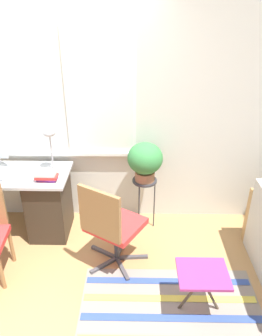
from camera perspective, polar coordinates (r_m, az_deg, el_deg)
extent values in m
plane|color=tan|center=(3.74, -15.99, -13.14)|extent=(14.00, 14.00, 0.00)
cube|color=silver|center=(3.67, -15.94, 10.31)|extent=(9.00, 0.06, 2.70)
cube|color=white|center=(3.62, -17.56, 12.22)|extent=(0.73, 0.02, 1.36)
cube|color=white|center=(3.61, -17.61, 12.18)|extent=(0.66, 0.01, 1.29)
cube|color=white|center=(3.46, -5.32, 12.69)|extent=(0.73, 0.02, 1.36)
cube|color=white|center=(3.45, -5.34, 12.65)|extent=(0.66, 0.01, 1.29)
cube|color=white|center=(3.74, -10.63, 2.70)|extent=(1.54, 0.11, 0.04)
cube|color=#33281E|center=(3.73, -13.98, -6.17)|extent=(0.40, 0.51, 0.71)
ellipsoid|color=slate|center=(3.53, -21.82, -1.91)|extent=(0.03, 0.06, 0.03)
cylinder|color=#ADADB2|center=(3.59, -13.32, -0.17)|extent=(0.16, 0.16, 0.01)
cylinder|color=#ADADB2|center=(3.51, -13.66, 2.68)|extent=(0.02, 0.02, 0.38)
ellipsoid|color=#ADADB2|center=(3.42, -14.06, 5.98)|extent=(0.13, 0.13, 0.08)
cube|color=purple|center=(3.40, -14.41, -1.75)|extent=(0.20, 0.13, 0.03)
cube|color=red|center=(3.38, -14.49, -1.44)|extent=(0.22, 0.12, 0.03)
cube|color=white|center=(3.38, -14.70, -0.87)|extent=(0.21, 0.14, 0.03)
cylinder|color=olive|center=(3.28, -21.72, -16.31)|extent=(0.04, 0.04, 0.41)
cylinder|color=olive|center=(3.52, -20.14, -12.42)|extent=(0.04, 0.04, 0.41)
cube|color=#47474C|center=(3.54, -4.70, -14.39)|extent=(0.29, 0.20, 0.03)
cube|color=#47474C|center=(3.40, -4.73, -16.51)|extent=(0.27, 0.24, 0.03)
cube|color=#47474C|center=(3.36, -1.55, -17.11)|extent=(0.16, 0.31, 0.03)
cube|color=#47474C|center=(3.47, 0.23, -15.27)|extent=(0.32, 0.06, 0.03)
cube|color=#47474C|center=(3.58, -1.75, -13.69)|extent=(0.11, 0.32, 0.03)
cylinder|color=#333338|center=(3.33, -2.58, -12.79)|extent=(0.04, 0.04, 0.38)
cube|color=red|center=(3.19, -2.66, -9.78)|extent=(0.64, 0.63, 0.06)
cube|color=olive|center=(2.88, -5.51, -7.99)|extent=(0.39, 0.26, 0.47)
cylinder|color=#333338|center=(3.56, 2.39, -2.22)|extent=(0.27, 0.27, 0.02)
cylinder|color=#333338|center=(3.73, 4.06, -6.35)|extent=(0.01, 0.01, 0.60)
cylinder|color=#333338|center=(3.80, 1.41, -5.51)|extent=(0.01, 0.01, 0.60)
cylinder|color=#333338|center=(3.64, 1.42, -7.21)|extent=(0.01, 0.01, 0.60)
cylinder|color=#9E6B4C|center=(3.53, 2.41, -1.36)|extent=(0.21, 0.21, 0.10)
ellipsoid|color=#388442|center=(3.43, 2.48, 1.71)|extent=(0.37, 0.37, 0.34)
cube|color=gray|center=(3.08, 6.90, -23.06)|extent=(1.56, 0.90, 0.01)
cube|color=#334C99|center=(3.01, 7.09, -24.48)|extent=(1.52, 0.07, 0.00)
cube|color=#DBCC4C|center=(3.14, 6.73, -21.61)|extent=(1.52, 0.07, 0.00)
cube|color=#334C99|center=(3.27, 6.42, -18.96)|extent=(1.52, 0.07, 0.00)
cube|color=#93337A|center=(2.82, 12.42, -17.54)|extent=(0.41, 0.35, 0.02)
cylinder|color=#4C3D2D|center=(2.96, 10.54, -20.46)|extent=(0.21, 0.02, 0.40)
cylinder|color=#4C3D2D|center=(2.98, 13.43, -20.30)|extent=(0.21, 0.02, 0.40)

